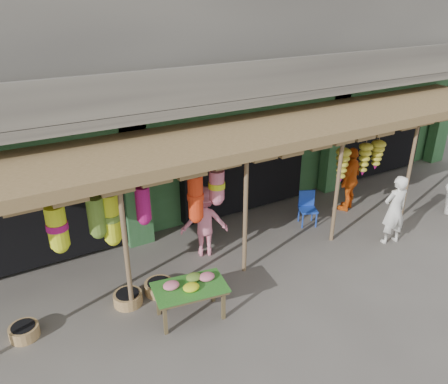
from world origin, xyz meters
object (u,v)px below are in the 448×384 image
flower_table (190,288)px  blue_chair (307,206)px  person_front (395,210)px  person_vendor (350,179)px  person_shopper (204,221)px

flower_table → blue_chair: 4.48m
person_front → blue_chair: bearing=-47.5°
person_vendor → person_shopper: (-4.43, -0.01, -0.06)m
blue_chair → person_front: person_front is taller
blue_chair → person_front: bearing=-34.1°
person_front → person_vendor: size_ratio=0.96×
blue_chair → flower_table: bearing=-134.3°
flower_table → person_vendor: (5.65, 1.74, 0.25)m
flower_table → person_shopper: 2.12m
blue_chair → person_vendor: (1.50, 0.06, 0.40)m
blue_chair → person_shopper: 2.96m
blue_chair → person_front: 2.08m
person_front → person_shopper: bearing=-13.6°
person_shopper → person_vendor: bearing=-157.6°
blue_chair → person_vendor: size_ratio=0.49×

